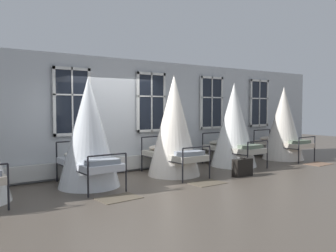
{
  "coord_description": "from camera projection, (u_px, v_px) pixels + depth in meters",
  "views": [
    {
      "loc": [
        -4.37,
        -7.24,
        1.77
      ],
      "look_at": [
        0.97,
        0.07,
        1.27
      ],
      "focal_mm": 38.2,
      "sensor_mm": 36.0,
      "label": 1
    }
  ],
  "objects": [
    {
      "name": "rug_fourth",
      "position": [
        207.0,
        183.0,
        8.2
      ],
      "size": [
        0.81,
        0.58,
        0.01
      ],
      "primitive_type": "cube",
      "rotation": [
        0.0,
        0.0,
        -0.02
      ],
      "color": "brown",
      "rests_on": "ground"
    },
    {
      "name": "rug_sixth",
      "position": [
        318.0,
        164.0,
        10.91
      ],
      "size": [
        0.81,
        0.57,
        0.01
      ],
      "primitive_type": "cube",
      "rotation": [
        0.0,
        0.0,
        -0.02
      ],
      "color": "brown",
      "rests_on": "ground"
    },
    {
      "name": "suitcase_dark",
      "position": [
        242.0,
        167.0,
        9.02
      ],
      "size": [
        0.56,
        0.22,
        0.47
      ],
      "rotation": [
        0.0,
        0.0,
        -0.02
      ],
      "color": "black",
      "rests_on": "ground"
    },
    {
      "name": "ground",
      "position": [
        137.0,
        180.0,
        8.51
      ],
      "size": [
        31.8,
        31.8,
        0.0
      ],
      "primitive_type": "plane",
      "color": "brown"
    },
    {
      "name": "window_bank",
      "position": [
        115.0,
        138.0,
        9.33
      ],
      "size": [
        12.42,
        0.1,
        2.64
      ],
      "color": "black",
      "rests_on": "ground"
    },
    {
      "name": "cot_fourth",
      "position": [
        174.0,
        127.0,
        9.14
      ],
      "size": [
        1.36,
        1.84,
        2.57
      ],
      "rotation": [
        0.0,
        0.0,
        1.56
      ],
      "color": "black",
      "rests_on": "ground"
    },
    {
      "name": "back_wall_with_windows",
      "position": [
        113.0,
        116.0,
        9.4
      ],
      "size": [
        16.9,
        0.1,
        3.03
      ],
      "primitive_type": "cube",
      "color": "silver",
      "rests_on": "ground"
    },
    {
      "name": "cot_fifth",
      "position": [
        234.0,
        126.0,
        10.55
      ],
      "size": [
        1.36,
        1.84,
        2.46
      ],
      "rotation": [
        0.0,
        0.0,
        1.58
      ],
      "color": "black",
      "rests_on": "ground"
    },
    {
      "name": "cot_third",
      "position": [
        89.0,
        134.0,
        7.82
      ],
      "size": [
        1.36,
        1.83,
        2.42
      ],
      "rotation": [
        0.0,
        0.0,
        1.57
      ],
      "color": "black",
      "rests_on": "ground"
    },
    {
      "name": "cot_sixth",
      "position": [
        283.0,
        124.0,
        11.92
      ],
      "size": [
        1.36,
        1.85,
        2.42
      ],
      "rotation": [
        0.0,
        0.0,
        1.55
      ],
      "color": "black",
      "rests_on": "ground"
    },
    {
      "name": "rug_third",
      "position": [
        118.0,
        198.0,
        6.85
      ],
      "size": [
        0.83,
        0.6,
        0.01
      ],
      "primitive_type": "cube",
      "rotation": [
        0.0,
        0.0,
        0.05
      ],
      "color": "brown",
      "rests_on": "ground"
    }
  ]
}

